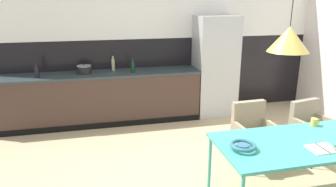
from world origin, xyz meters
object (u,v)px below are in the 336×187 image
cooking_pot (84,69)px  bottle_oil_tall (113,64)px  refrigerator_column (215,66)px  armchair_head_of_table (310,123)px  bottle_vinegar_dark (37,71)px  pendant_lamp_over_table_near (289,39)px  fruit_bowl (243,146)px  bottle_spice_small (133,67)px  mug_glass_clear (314,122)px  open_book (322,149)px  dining_table (310,144)px  armchair_near_window (252,126)px

cooking_pot → bottle_oil_tall: (0.49, 0.12, 0.04)m
refrigerator_column → armchair_head_of_table: (0.63, -1.95, -0.41)m
refrigerator_column → armchair_head_of_table: 2.09m
bottle_vinegar_dark → pendant_lamp_over_table_near: pendant_lamp_over_table_near is taller
fruit_bowl → bottle_spice_small: size_ratio=1.04×
fruit_bowl → pendant_lamp_over_table_near: (0.38, 0.01, 1.00)m
refrigerator_column → bottle_spice_small: bearing=-176.4°
mug_glass_clear → bottle_vinegar_dark: (-3.32, 2.41, 0.23)m
open_book → bottle_oil_tall: size_ratio=1.03×
open_book → bottle_spice_small: 3.29m
dining_table → armchair_head_of_table: bearing=52.1°
armchair_near_window → open_book: (0.15, -1.10, 0.20)m
dining_table → pendant_lamp_over_table_near: pendant_lamp_over_table_near is taller
refrigerator_column → bottle_oil_tall: 1.87m
dining_table → bottle_vinegar_dark: bearing=137.9°
pendant_lamp_over_table_near → bottle_oil_tall: bearing=115.2°
armchair_near_window → fruit_bowl: armchair_near_window is taller
refrigerator_column → open_book: bearing=-91.4°
armchair_head_of_table → pendant_lamp_over_table_near: 1.88m
open_book → pendant_lamp_over_table_near: 1.12m
refrigerator_column → bottle_vinegar_dark: refrigerator_column is taller
open_book → bottle_spice_small: bottle_spice_small is taller
armchair_head_of_table → open_book: 1.30m
fruit_bowl → refrigerator_column: bearing=73.9°
refrigerator_column → bottle_oil_tall: size_ratio=7.05×
open_book → bottle_spice_small: size_ratio=1.09×
open_book → bottle_oil_tall: bottle_oil_tall is taller
pendant_lamp_over_table_near → mug_glass_clear: bearing=27.0°
open_book → pendant_lamp_over_table_near: (-0.37, 0.18, 1.04)m
cooking_pot → mug_glass_clear: bearing=-44.3°
fruit_bowl → cooking_pot: (-1.53, 2.89, 0.20)m
open_book → mug_glass_clear: bearing=59.8°
mug_glass_clear → bottle_spice_small: bearing=126.4°
open_book → cooking_pot: (-2.28, 3.06, 0.24)m
cooking_pot → dining_table: bearing=-51.3°
armchair_head_of_table → armchair_near_window: armchair_near_window is taller
refrigerator_column → pendant_lamp_over_table_near: pendant_lamp_over_table_near is taller
armchair_near_window → bottle_spice_small: bottle_spice_small is taller
fruit_bowl → armchair_near_window: bearing=57.0°
armchair_head_of_table → cooking_pot: size_ratio=3.32×
dining_table → cooking_pot: cooking_pot is taller
open_book → pendant_lamp_over_table_near: size_ratio=0.24×
bottle_vinegar_dark → fruit_bowl: bearing=-50.7°
open_book → bottle_vinegar_dark: 4.22m
open_book → fruit_bowl: bearing=167.3°
armchair_head_of_table → armchair_near_window: 0.85m
dining_table → bottle_oil_tall: bearing=121.1°
dining_table → armchair_near_window: 0.93m
mug_glass_clear → bottle_spice_small: bottle_spice_small is taller
refrigerator_column → cooking_pot: (-2.35, 0.03, 0.05)m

